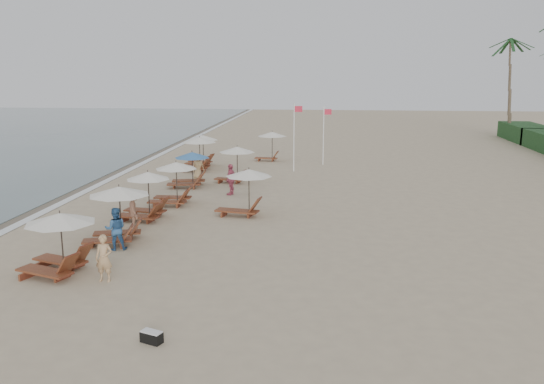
# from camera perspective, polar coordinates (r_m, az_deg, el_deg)

# --- Properties ---
(ground) EXTENTS (160.00, 160.00, 0.00)m
(ground) POSITION_cam_1_polar(r_m,az_deg,el_deg) (22.52, -1.43, -5.52)
(ground) COLOR tan
(ground) RESTS_ON ground
(wet_sand_band) EXTENTS (3.20, 140.00, 0.01)m
(wet_sand_band) POSITION_cam_1_polar(r_m,az_deg,el_deg) (35.46, -19.73, 0.31)
(wet_sand_band) COLOR #6B5E4C
(wet_sand_band) RESTS_ON ground
(foam_line) EXTENTS (0.50, 140.00, 0.02)m
(foam_line) POSITION_cam_1_polar(r_m,az_deg,el_deg) (34.92, -17.81, 0.29)
(foam_line) COLOR white
(foam_line) RESTS_ON ground
(lounger_station_0) EXTENTS (2.73, 2.50, 2.14)m
(lounger_station_0) POSITION_cam_1_polar(r_m,az_deg,el_deg) (20.69, -20.94, -4.80)
(lounger_station_0) COLOR brown
(lounger_station_0) RESTS_ON ground
(lounger_station_1) EXTENTS (2.68, 2.43, 2.32)m
(lounger_station_1) POSITION_cam_1_polar(r_m,az_deg,el_deg) (23.57, -15.47, -2.06)
(lounger_station_1) COLOR brown
(lounger_station_1) RESTS_ON ground
(lounger_station_2) EXTENTS (2.54, 2.20, 2.25)m
(lounger_station_2) POSITION_cam_1_polar(r_m,az_deg,el_deg) (27.08, -12.80, -0.57)
(lounger_station_2) COLOR brown
(lounger_station_2) RESTS_ON ground
(lounger_station_3) EXTENTS (2.52, 2.17, 2.23)m
(lounger_station_3) POSITION_cam_1_polar(r_m,az_deg,el_deg) (29.73, -9.99, 0.81)
(lounger_station_3) COLOR brown
(lounger_station_3) RESTS_ON ground
(lounger_station_4) EXTENTS (2.54, 2.12, 2.09)m
(lounger_station_4) POSITION_cam_1_polar(r_m,az_deg,el_deg) (34.22, -8.40, 2.18)
(lounger_station_4) COLOR brown
(lounger_station_4) RESTS_ON ground
(lounger_station_5) EXTENTS (2.55, 2.32, 2.33)m
(lounger_station_5) POSITION_cam_1_polar(r_m,az_deg,el_deg) (39.60, -7.55, 3.90)
(lounger_station_5) COLOR brown
(lounger_station_5) RESTS_ON ground
(lounger_station_6) EXTENTS (2.46, 2.18, 2.25)m
(lounger_station_6) POSITION_cam_1_polar(r_m,az_deg,el_deg) (41.65, -7.18, 4.23)
(lounger_station_6) COLOR brown
(lounger_station_6) RESTS_ON ground
(inland_station_0) EXTENTS (2.80, 2.24, 2.22)m
(inland_station_0) POSITION_cam_1_polar(r_m,az_deg,el_deg) (27.02, -2.90, 0.36)
(inland_station_0) COLOR brown
(inland_station_0) RESTS_ON ground
(inland_station_1) EXTENTS (2.60, 2.24, 2.22)m
(inland_station_1) POSITION_cam_1_polar(r_m,az_deg,el_deg) (35.12, -3.82, 3.29)
(inland_station_1) COLOR brown
(inland_station_1) RESTS_ON ground
(inland_station_2) EXTENTS (2.52, 2.24, 2.22)m
(inland_station_2) POSITION_cam_1_polar(r_m,az_deg,el_deg) (43.64, -0.19, 5.11)
(inland_station_2) COLOR brown
(inland_station_2) RESTS_ON ground
(beachgoer_near) EXTENTS (0.58, 0.39, 1.58)m
(beachgoer_near) POSITION_cam_1_polar(r_m,az_deg,el_deg) (19.53, -16.53, -6.39)
(beachgoer_near) COLOR tan
(beachgoer_near) RESTS_ON ground
(beachgoer_mid_a) EXTENTS (0.97, 0.86, 1.68)m
(beachgoer_mid_a) POSITION_cam_1_polar(r_m,az_deg,el_deg) (22.74, -15.45, -3.59)
(beachgoer_mid_a) COLOR #305D91
(beachgoer_mid_a) RESTS_ON ground
(beachgoer_mid_b) EXTENTS (1.04, 1.31, 1.77)m
(beachgoer_mid_b) POSITION_cam_1_polar(r_m,az_deg,el_deg) (25.48, -13.63, -1.70)
(beachgoer_mid_b) COLOR #906149
(beachgoer_mid_b) RESTS_ON ground
(beachgoer_far_a) EXTENTS (0.68, 1.10, 1.75)m
(beachgoer_far_a) POSITION_cam_1_polar(r_m,az_deg,el_deg) (31.68, -4.15, 1.27)
(beachgoer_far_a) COLOR #B1475E
(beachgoer_far_a) RESTS_ON ground
(beachgoer_far_b) EXTENTS (0.94, 0.89, 1.62)m
(beachgoer_far_b) POSITION_cam_1_polar(r_m,az_deg,el_deg) (36.46, -7.45, 2.53)
(beachgoer_far_b) COLOR tan
(beachgoer_far_b) RESTS_ON ground
(duffel_bag) EXTENTS (0.62, 0.46, 0.31)m
(duffel_bag) POSITION_cam_1_polar(r_m,az_deg,el_deg) (15.27, -12.01, -14.04)
(duffel_bag) COLOR black
(duffel_bag) RESTS_ON ground
(flag_pole_near) EXTENTS (0.59, 0.08, 4.68)m
(flag_pole_near) POSITION_cam_1_polar(r_m,az_deg,el_deg) (38.80, 2.27, 5.84)
(flag_pole_near) COLOR silver
(flag_pole_near) RESTS_ON ground
(flag_pole_far) EXTENTS (0.60, 0.08, 4.28)m
(flag_pole_far) POSITION_cam_1_polar(r_m,az_deg,el_deg) (41.86, 5.25, 5.98)
(flag_pole_far) COLOR silver
(flag_pole_far) RESTS_ON ground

